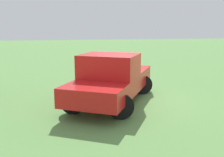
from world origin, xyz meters
name	(u,v)px	position (x,y,z in m)	size (l,w,h in m)	color
ground_plane	(134,101)	(0.00, 0.00, 0.00)	(80.00, 80.00, 0.00)	#5B8C47
pickup_truck	(111,78)	(0.88, 0.11, 0.94)	(3.98, 5.24, 1.81)	black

